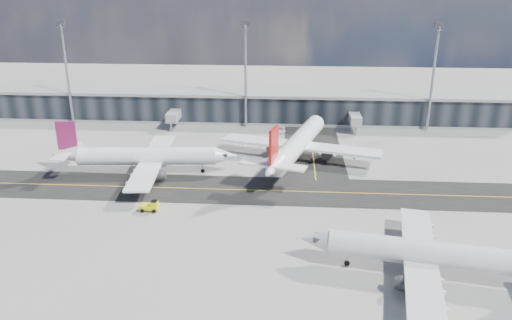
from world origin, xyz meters
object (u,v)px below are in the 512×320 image
at_px(airliner_af, 145,156).
at_px(airliner_near, 432,254).
at_px(baggage_tug, 151,206).
at_px(service_van, 280,129).
at_px(airliner_redtail, 298,143).

bearing_deg(airliner_af, airliner_near, 50.07).
height_order(baggage_tug, service_van, baggage_tug).
bearing_deg(airliner_redtail, airliner_af, -147.67).
height_order(airliner_af, baggage_tug, airliner_af).
distance_m(airliner_near, baggage_tug, 48.37).
xyz_separation_m(airliner_af, airliner_near, (50.99, -36.02, -0.24)).
distance_m(airliner_redtail, airliner_near, 49.13).
xyz_separation_m(airliner_redtail, baggage_tug, (-26.69, -27.83, -3.27)).
distance_m(airliner_af, service_van, 42.99).
bearing_deg(airliner_redtail, baggage_tug, -117.81).
distance_m(airliner_near, service_van, 72.10).
bearing_deg(baggage_tug, service_van, 157.39).
height_order(airliner_af, service_van, airliner_af).
bearing_deg(airliner_af, airliner_redtail, 101.65).
distance_m(airliner_af, baggage_tug, 19.41).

